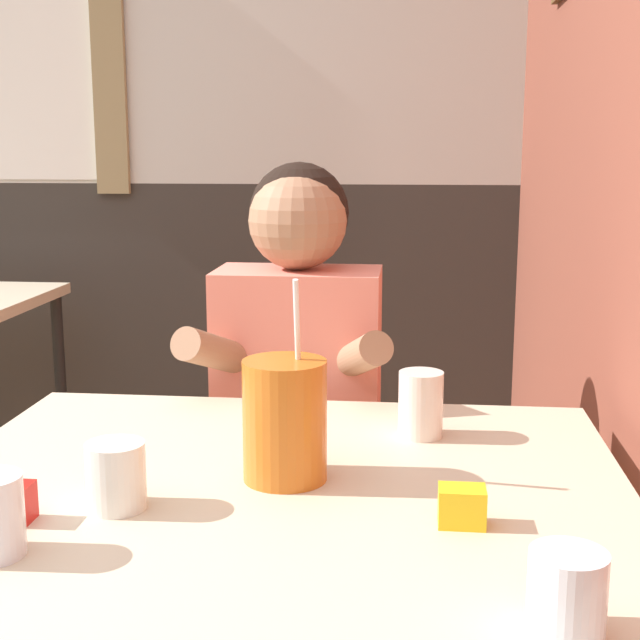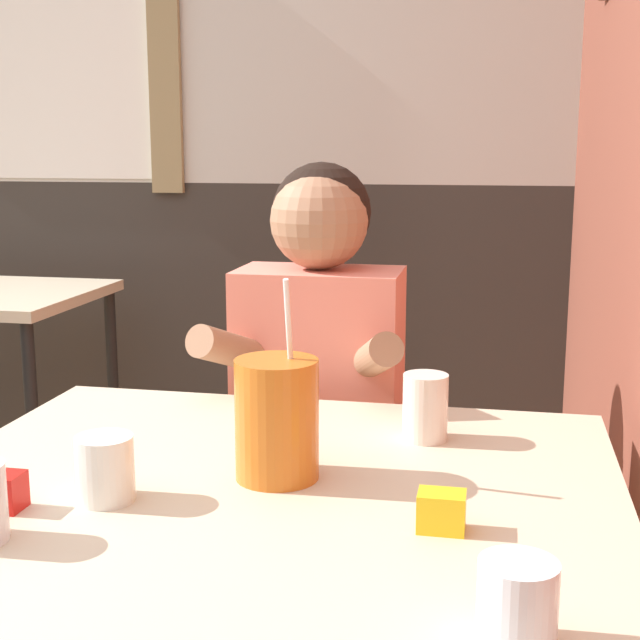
# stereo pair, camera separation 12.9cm
# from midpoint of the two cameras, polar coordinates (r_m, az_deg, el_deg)

# --- Properties ---
(brick_wall_right) EXTENTS (0.08, 4.43, 2.70)m
(brick_wall_right) POSITION_cam_midpoint_polar(r_m,az_deg,el_deg) (2.05, 16.02, 13.87)
(brick_wall_right) COLOR brown
(brick_wall_right) RESTS_ON ground_plane
(back_wall) EXTENTS (5.85, 0.09, 2.70)m
(back_wall) POSITION_cam_midpoint_polar(r_m,az_deg,el_deg) (3.46, -13.42, 12.78)
(back_wall) COLOR silver
(back_wall) RESTS_ON ground_plane
(main_table) EXTENTS (1.02, 0.93, 0.76)m
(main_table) POSITION_cam_midpoint_polar(r_m,az_deg,el_deg) (1.30, -6.08, -13.57)
(main_table) COLOR beige
(main_table) RESTS_ON ground_plane
(person_seated) EXTENTS (0.42, 0.40, 1.20)m
(person_seated) POSITION_cam_midpoint_polar(r_m,az_deg,el_deg) (1.91, -3.32, -7.30)
(person_seated) COLOR #EA7F6B
(person_seated) RESTS_ON ground_plane
(cocktail_pitcher) EXTENTS (0.12, 0.12, 0.30)m
(cocktail_pitcher) POSITION_cam_midpoint_polar(r_m,az_deg,el_deg) (1.29, -5.15, -6.44)
(cocktail_pitcher) COLOR #C6661E
(cocktail_pitcher) RESTS_ON main_table
(glass_center) EXTENTS (0.08, 0.08, 0.09)m
(glass_center) POSITION_cam_midpoint_polar(r_m,az_deg,el_deg) (1.24, -15.88, -9.62)
(glass_center) COLOR silver
(glass_center) RESTS_ON main_table
(glass_far_side) EXTENTS (0.07, 0.07, 0.11)m
(glass_far_side) POSITION_cam_midpoint_polar(r_m,az_deg,el_deg) (1.48, 3.99, -5.44)
(glass_far_side) COLOR silver
(glass_far_side) RESTS_ON main_table
(glass_by_brick) EXTENTS (0.08, 0.08, 0.09)m
(glass_by_brick) POSITION_cam_midpoint_polar(r_m,az_deg,el_deg) (0.93, 11.57, -16.90)
(glass_by_brick) COLOR silver
(glass_by_brick) RESTS_ON main_table
(condiment_ketchup) EXTENTS (0.06, 0.04, 0.05)m
(condiment_ketchup) POSITION_cam_midpoint_polar(r_m,az_deg,el_deg) (1.26, -22.17, -10.83)
(condiment_ketchup) COLOR #B7140F
(condiment_ketchup) RESTS_ON main_table
(condiment_mustard) EXTENTS (0.06, 0.04, 0.05)m
(condiment_mustard) POSITION_cam_midpoint_polar(r_m,az_deg,el_deg) (1.16, 5.88, -11.84)
(condiment_mustard) COLOR yellow
(condiment_mustard) RESTS_ON main_table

